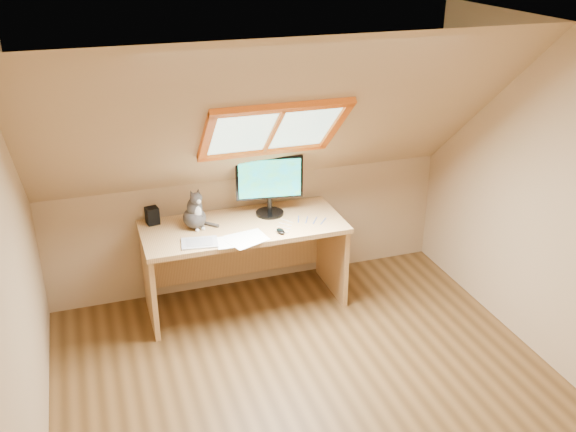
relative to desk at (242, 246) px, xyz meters
name	(u,v)px	position (x,y,z in m)	size (l,w,h in m)	color
ground	(321,403)	(0.16, -1.45, -0.52)	(3.50, 3.50, 0.00)	brown
room_shell	(332,217)	(0.16, -1.54, 0.91)	(3.52, 3.52, 2.41)	tan
desk	(242,246)	(0.00, 0.00, 0.00)	(1.63, 0.71, 0.74)	tan
monitor	(269,182)	(0.26, 0.05, 0.52)	(0.55, 0.23, 0.51)	black
cat	(195,213)	(-0.37, 0.00, 0.35)	(0.24, 0.27, 0.34)	#494340
desk_speaker	(152,216)	(-0.69, 0.18, 0.30)	(0.10, 0.10, 0.14)	black
graphics_tablet	(200,243)	(-0.40, -0.29, 0.23)	(0.27, 0.20, 0.01)	#B2B2B7
mouse	(280,231)	(0.24, -0.31, 0.24)	(0.06, 0.10, 0.03)	black
papers	(236,240)	(-0.12, -0.33, 0.23)	(0.35, 0.30, 0.01)	white
cables	(301,222)	(0.45, -0.19, 0.23)	(0.51, 0.26, 0.01)	silver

